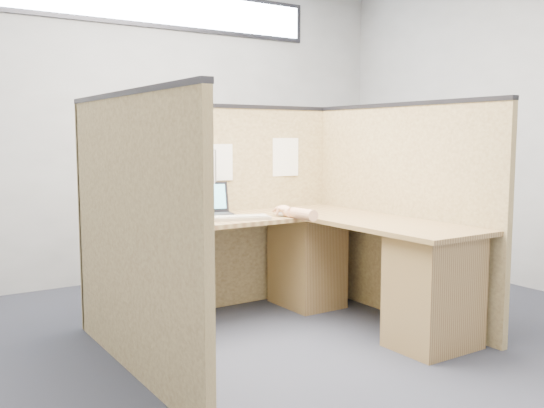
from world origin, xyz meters
TOP-DOWN VIEW (x-y plane):
  - floor at (0.00, 0.00)m, footprint 5.00×5.00m
  - wall_back at (0.00, 2.25)m, footprint 5.00×0.00m
  - wall_right at (2.50, 0.00)m, footprint 0.00×4.50m
  - clerestory_window at (0.00, 2.23)m, footprint 3.30×0.04m
  - cubicle_partitions at (0.00, 0.43)m, footprint 2.06×1.83m
  - l_desk at (0.18, 0.29)m, footprint 1.95×1.75m
  - laptop at (-0.17, 0.83)m, footprint 0.37×0.38m
  - keyboard at (-0.08, 0.52)m, footprint 0.43×0.25m
  - mouse at (0.26, 0.51)m, footprint 0.12×0.08m
  - hand_forearm at (0.28, 0.36)m, footprint 0.12×0.41m
  - blue_poster at (-0.88, 0.97)m, footprint 0.20×0.02m
  - american_flag at (-0.46, 0.96)m, footprint 0.21×0.01m
  - file_holder at (-0.18, 0.94)m, footprint 0.26×0.05m
  - paper_left at (0.00, 0.97)m, footprint 0.21×0.03m
  - paper_right at (0.60, 0.97)m, footprint 0.24×0.02m

SIDE VIEW (x-z plane):
  - floor at x=0.00m, z-range 0.00..0.00m
  - l_desk at x=0.18m, z-range 0.03..0.76m
  - keyboard at x=-0.08m, z-range 0.73..0.76m
  - mouse at x=0.26m, z-range 0.73..0.78m
  - cubicle_partitions at x=0.00m, z-range 0.00..1.53m
  - hand_forearm at x=0.28m, z-range 0.73..0.81m
  - laptop at x=-0.17m, z-range 0.67..0.90m
  - file_holder at x=-0.18m, z-range 0.87..1.20m
  - paper_left at x=0.00m, z-range 0.97..1.23m
  - paper_right at x=0.60m, z-range 0.98..1.28m
  - american_flag at x=-0.46m, z-range 1.05..1.41m
  - blue_poster at x=-0.88m, z-range 1.10..1.37m
  - wall_back at x=0.00m, z-range -1.10..3.90m
  - wall_right at x=2.50m, z-range -0.85..3.65m
  - clerestory_window at x=0.00m, z-range 2.26..2.64m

